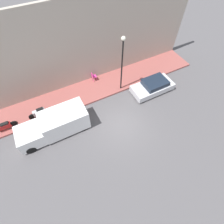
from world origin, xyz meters
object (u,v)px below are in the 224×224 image
(parked_car, at_px, (153,86))
(motorcycle_red, at_px, (4,127))
(delivery_van, at_px, (54,125))
(scooter_silver, at_px, (40,113))
(streetlamp, at_px, (122,58))
(cafe_chair, at_px, (94,76))

(parked_car, height_order, motorcycle_red, parked_car)
(parked_car, relative_size, motorcycle_red, 1.94)
(delivery_van, bearing_deg, scooter_silver, 21.19)
(motorcycle_red, bearing_deg, parked_car, -97.73)
(parked_car, relative_size, streetlamp, 0.74)
(delivery_van, xyz_separation_m, motorcycle_red, (1.91, 3.50, -0.40))
(delivery_van, xyz_separation_m, scooter_silver, (1.96, 0.76, -0.37))
(delivery_van, height_order, cafe_chair, delivery_van)
(scooter_silver, bearing_deg, streetlamp, -91.93)
(streetlamp, relative_size, cafe_chair, 5.99)
(delivery_van, relative_size, scooter_silver, 2.87)
(scooter_silver, height_order, cafe_chair, cafe_chair)
(parked_car, height_order, cafe_chair, parked_car)
(delivery_van, bearing_deg, streetlamp, -75.49)
(cafe_chair, bearing_deg, scooter_silver, 108.42)
(streetlamp, bearing_deg, delivery_van, 104.51)
(scooter_silver, bearing_deg, parked_car, -100.11)
(streetlamp, bearing_deg, motorcycle_red, 88.87)
(delivery_van, relative_size, motorcycle_red, 2.64)
(streetlamp, bearing_deg, parked_car, -121.15)
(scooter_silver, bearing_deg, delivery_van, -158.81)
(parked_car, bearing_deg, streetlamp, 58.85)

